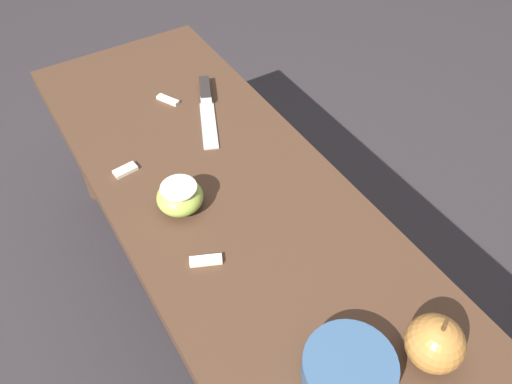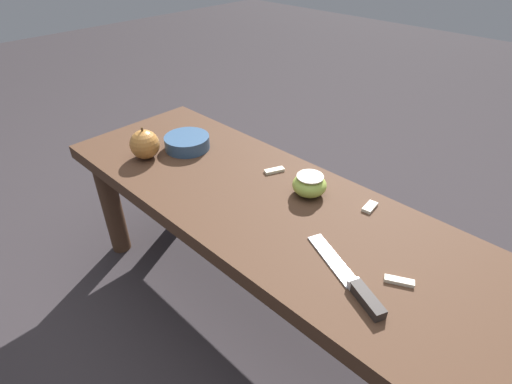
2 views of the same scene
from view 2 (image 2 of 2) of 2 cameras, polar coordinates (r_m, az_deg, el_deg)
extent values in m
plane|color=#2D282B|center=(1.28, 1.74, -16.77)|extent=(8.00, 8.00, 0.00)
cube|color=#472D1E|center=(1.00, 2.14, -2.33)|extent=(1.29, 0.44, 0.04)
cylinder|color=#472D1E|center=(1.58, -9.97, 3.02)|extent=(0.06, 0.06, 0.38)
cylinder|color=#472D1E|center=(1.45, -19.93, -1.86)|extent=(0.06, 0.06, 0.38)
cube|color=#B7BABF|center=(0.85, 10.86, -9.42)|extent=(0.16, 0.09, 0.00)
cube|color=#B7BABF|center=(0.80, 13.83, -12.59)|extent=(0.02, 0.03, 0.02)
cube|color=#282321|center=(0.78, 15.60, -14.59)|extent=(0.09, 0.06, 0.02)
sphere|color=#B27233|center=(1.20, -15.62, 6.57)|extent=(0.09, 0.09, 0.09)
cylinder|color=#4C3319|center=(1.18, -15.96, 8.52)|extent=(0.01, 0.01, 0.01)
ellipsoid|color=#9EB747|center=(1.01, 7.64, 1.00)|extent=(0.09, 0.09, 0.05)
cylinder|color=silver|center=(1.00, 7.75, 2.22)|extent=(0.07, 0.07, 0.00)
cube|color=silver|center=(1.11, 2.64, 3.10)|extent=(0.04, 0.06, 0.01)
cube|color=silver|center=(1.00, 15.96, -2.06)|extent=(0.03, 0.05, 0.01)
cube|color=silver|center=(0.84, 19.78, -11.87)|extent=(0.06, 0.04, 0.01)
cylinder|color=#335175|center=(1.23, -9.81, 7.01)|extent=(0.14, 0.14, 0.04)
camera|label=1|loc=(1.41, -8.10, 39.65)|focal=35.00mm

